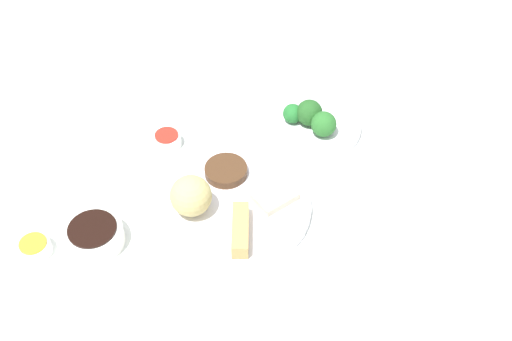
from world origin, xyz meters
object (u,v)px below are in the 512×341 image
Objects in this scene: sauce_ramekin_hot_mustard at (35,248)px; main_plate at (233,206)px; broccoli_plate at (309,124)px; soy_sauce_bowl at (94,236)px; sauce_ramekin_sweet_and_sour at (167,140)px.

main_plate is at bearing -101.52° from sauce_ramekin_hot_mustard.
sauce_ramekin_hot_mustard is (0.07, 0.35, 0.00)m from main_plate.
soy_sauce_bowl reaches higher than broccoli_plate.
sauce_ramekin_sweet_and_sour and sauce_ramekin_hot_mustard have the same top height.
main_plate is at bearing -99.80° from soy_sauce_bowl.
sauce_ramekin_hot_mustard is (-0.14, 0.31, 0.00)m from sauce_ramekin_sweet_and_sour.
main_plate is at bearing 118.17° from broccoli_plate.
broccoli_plate is 0.59m from sauce_ramekin_hot_mustard.
sauce_ramekin_sweet_and_sour is at bearing 11.27° from main_plate.
main_plate is 0.36m from sauce_ramekin_hot_mustard.
sauce_ramekin_sweet_and_sour is at bearing -50.18° from soy_sauce_bowl.
soy_sauce_bowl is (0.04, 0.25, 0.01)m from main_plate.
sauce_ramekin_sweet_and_sour reaches higher than broccoli_plate.
sauce_ramekin_hot_mustard is at bearing 95.51° from broccoli_plate.
broccoli_plate is (0.13, -0.24, -0.00)m from main_plate.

